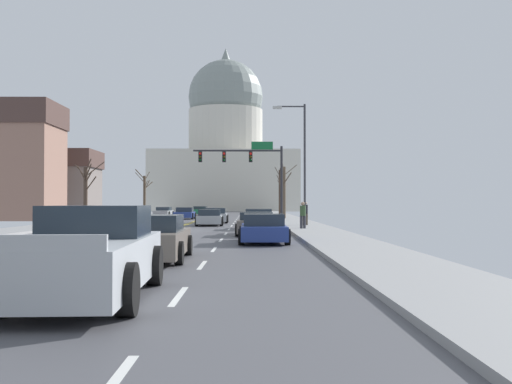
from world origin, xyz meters
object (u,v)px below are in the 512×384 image
sedan_near_02 (259,219)px  pickup_truck_near_06 (89,256)px  pedestrian_01 (305,212)px  street_lamp_right (301,154)px  sedan_near_04 (263,229)px  pedestrian_00 (303,214)px  sedan_near_03 (257,224)px  sedan_near_05 (154,239)px  signal_gantry (250,163)px  sedan_near_01 (210,218)px  sedan_oncoming_02 (200,211)px  sedan_oncoming_00 (185,214)px  sedan_near_00 (215,216)px  sedan_oncoming_01 (164,212)px

sedan_near_02 → pickup_truck_near_06: size_ratio=0.82×
pedestrian_01 → street_lamp_right: bearing=-100.5°
sedan_near_04 → pedestrian_00: size_ratio=2.85×
sedan_near_03 → pedestrian_01: 10.22m
sedan_near_05 → pedestrian_00: bearing=71.3°
sedan_near_02 → sedan_near_05: size_ratio=0.97×
signal_gantry → sedan_near_03: (0.34, -21.83, -4.55)m
sedan_near_01 → sedan_near_02: bearing=-58.7°
sedan_oncoming_02 → sedan_near_05: bearing=-86.5°
signal_gantry → sedan_oncoming_00: (-6.55, 7.37, -4.57)m
sedan_oncoming_00 → pedestrian_00: bearing=-68.6°
sedan_near_03 → sedan_near_01: bearing=104.6°
sedan_near_05 → pickup_truck_near_06: size_ratio=0.85×
sedan_near_04 → sedan_oncoming_02: 53.50m
sedan_near_01 → pedestrian_00: 9.96m
sedan_near_02 → pedestrian_01: pedestrian_01 is taller
sedan_near_05 → pedestrian_01: bearing=73.8°
sedan_near_02 → sedan_near_03: 6.75m
sedan_near_03 → pickup_truck_near_06: size_ratio=0.81×
sedan_near_02 → sedan_oncoming_00: size_ratio=1.04×
sedan_near_00 → signal_gantry: bearing=53.5°
sedan_near_00 → pickup_truck_near_06: size_ratio=0.82×
sedan_near_02 → pedestrian_01: size_ratio=2.86×
sedan_near_04 → pickup_truck_near_06: bearing=-103.7°
sedan_near_02 → sedan_near_03: bearing=-91.9°
sedan_near_01 → sedan_oncoming_01: sedan_near_01 is taller
street_lamp_right → pedestrian_00: size_ratio=4.90×
street_lamp_right → sedan_near_05: 20.64m
street_lamp_right → sedan_near_05: size_ratio=1.63×
signal_gantry → sedan_near_04: bearing=-88.9°
sedan_near_01 → pedestrian_01: size_ratio=2.77×
sedan_oncoming_01 → pedestrian_00: size_ratio=2.79×
sedan_near_01 → sedan_oncoming_01: 27.64m
sedan_near_03 → pedestrian_01: pedestrian_01 is taller
sedan_near_00 → sedan_oncoming_00: size_ratio=1.04×
street_lamp_right → sedan_oncoming_00: bearing=113.0°
sedan_near_03 → sedan_near_05: size_ratio=0.95×
sedan_near_04 → sedan_oncoming_02: bearing=97.6°
sedan_near_01 → sedan_near_03: 12.88m
sedan_near_03 → sedan_oncoming_01: (-10.45, 39.16, -0.03)m
sedan_near_02 → pickup_truck_near_06: (-3.42, -26.48, 0.13)m
sedan_near_05 → pickup_truck_near_06: (-0.06, -6.79, 0.12)m
sedan_near_03 → sedan_near_04: bearing=-87.9°
street_lamp_right → pedestrian_01: 4.90m
sedan_near_02 → sedan_oncoming_02: size_ratio=1.06×
sedan_near_03 → sedan_near_04: size_ratio=1.00×
street_lamp_right → pedestrian_01: (0.60, 3.22, -3.64)m
street_lamp_right → sedan_near_01: street_lamp_right is taller
sedan_near_00 → pickup_truck_near_06: 37.74m
sedan_near_05 → sedan_oncoming_00: size_ratio=1.07×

